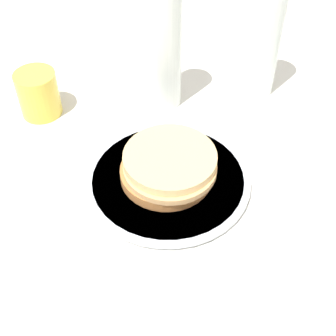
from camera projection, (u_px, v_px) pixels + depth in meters
name	position (u px, v px, depth m)	size (l,w,h in m)	color
ground_plane	(184.00, 176.00, 0.74)	(4.00, 4.00, 0.00)	silver
plate	(168.00, 180.00, 0.72)	(0.25, 0.25, 0.01)	silver
pancake_stack	(168.00, 166.00, 0.71)	(0.15, 0.15, 0.04)	#BB753E
juice_glass	(38.00, 94.00, 0.82)	(0.07, 0.07, 0.08)	yellow
water_bottle_near	(163.00, 45.00, 0.79)	(0.07, 0.07, 0.25)	silver
water_bottle_mid	(262.00, 37.00, 0.81)	(0.07, 0.07, 0.24)	silver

